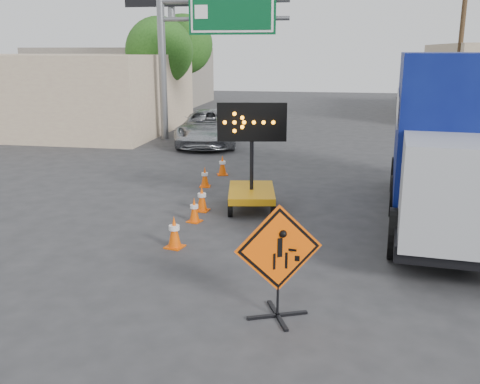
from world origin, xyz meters
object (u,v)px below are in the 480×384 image
(construction_sign, at_px, (278,259))
(box_truck, at_px, (452,148))
(arrow_board, at_px, (252,186))
(pickup_truck, at_px, (209,127))

(construction_sign, relative_size, box_truck, 0.21)
(construction_sign, relative_size, arrow_board, 0.66)
(box_truck, bearing_deg, construction_sign, -116.50)
(arrow_board, distance_m, pickup_truck, 10.55)
(arrow_board, relative_size, box_truck, 0.32)
(arrow_board, distance_m, box_truck, 5.19)
(arrow_board, xyz_separation_m, box_truck, (5.04, -0.15, 1.24))
(construction_sign, distance_m, arrow_board, 6.19)
(construction_sign, distance_m, box_truck, 6.94)
(construction_sign, bearing_deg, arrow_board, 80.38)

